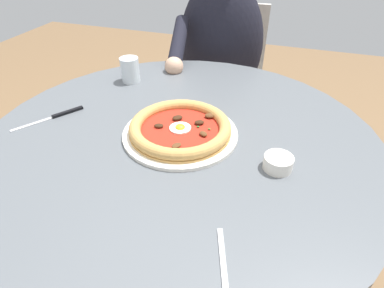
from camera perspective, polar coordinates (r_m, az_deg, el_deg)
The scene contains 9 objects.
ground_plane at distance 1.40m, azimuth -1.40°, elevation -23.88°, with size 6.00×6.00×0.02m, color brown.
dining_table at distance 0.93m, azimuth -1.94°, elevation -5.06°, with size 1.06×1.06×0.73m.
pizza_on_plate at distance 0.84m, azimuth -1.82°, elevation 2.69°, with size 0.31×0.31×0.04m.
water_glass at distance 1.15m, azimuth -11.09°, elevation 12.75°, with size 0.06×0.06×0.08m.
steak_knife at distance 1.01m, azimuth -22.84°, elevation 4.90°, with size 0.12×0.18×0.01m.
ramekin_capers at distance 0.76m, azimuth 15.29°, elevation -3.20°, with size 0.07×0.07×0.03m.
fork_utensil at distance 0.57m, azimuth 5.79°, elevation -21.95°, with size 0.07×0.17×0.00m.
diner_person at distance 1.55m, azimuth 4.72°, elevation 10.44°, with size 0.39×0.51×1.20m.
cafe_chair_diner at distance 1.70m, azimuth 5.55°, elevation 11.86°, with size 0.48×0.48×0.86m.
Camera 1 is at (0.25, -0.65, 1.21)m, focal length 29.55 mm.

